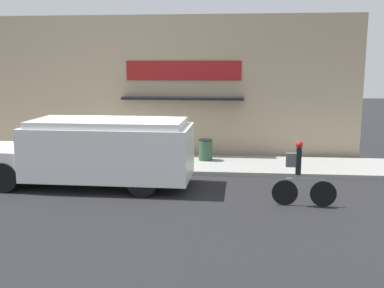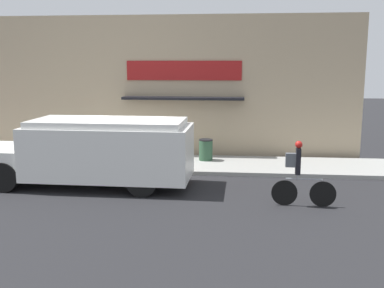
# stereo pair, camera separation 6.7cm
# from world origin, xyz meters

# --- Properties ---
(ground_plane) EXTENTS (70.00, 70.00, 0.00)m
(ground_plane) POSITION_xyz_m (0.00, 0.00, 0.00)
(ground_plane) COLOR #232326
(sidewalk) EXTENTS (28.00, 2.74, 0.14)m
(sidewalk) POSITION_xyz_m (0.00, 1.37, 0.07)
(sidewalk) COLOR #999993
(sidewalk) RESTS_ON ground_plane
(storefront) EXTENTS (16.69, 0.79, 5.51)m
(storefront) POSITION_xyz_m (0.04, 3.13, 2.75)
(storefront) COLOR tan
(storefront) RESTS_ON ground_plane
(school_bus) EXTENTS (6.60, 2.65, 2.04)m
(school_bus) POSITION_xyz_m (-0.65, -1.58, 1.08)
(school_bus) COLOR white
(school_bus) RESTS_ON ground_plane
(cyclist) EXTENTS (1.66, 0.20, 1.72)m
(cyclist) POSITION_xyz_m (5.25, -2.93, 0.81)
(cyclist) COLOR black
(cyclist) RESTS_ON ground_plane
(trash_bin) EXTENTS (0.51, 0.51, 0.78)m
(trash_bin) POSITION_xyz_m (2.48, 1.82, 0.53)
(trash_bin) COLOR #2D5138
(trash_bin) RESTS_ON sidewalk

